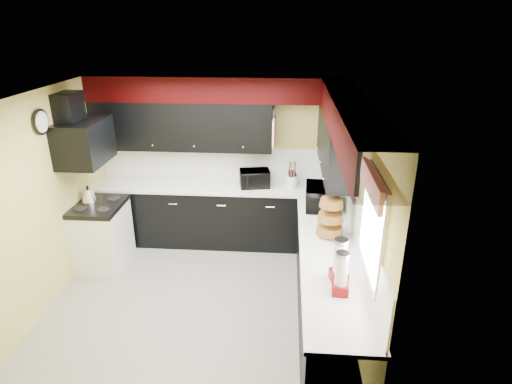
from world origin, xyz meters
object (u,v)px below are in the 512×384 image
microwave (320,197)px  utensil_crock (292,182)px  toaster_oven (255,178)px  knife_block (292,179)px  kettle (89,195)px

microwave → utensil_crock: size_ratio=3.11×
toaster_oven → microwave: (0.90, -0.67, 0.02)m
toaster_oven → knife_block: (0.54, 0.06, -0.01)m
toaster_oven → knife_block: size_ratio=1.90×
toaster_oven → knife_block: bearing=-4.7°
kettle → knife_block: bearing=14.5°
utensil_crock → knife_block: size_ratio=0.76×
knife_block → kettle: (-2.76, -0.71, -0.04)m
microwave → kettle: microwave is taller
toaster_oven → kettle: 2.31m
toaster_oven → kettle: toaster_oven is taller
microwave → knife_block: microwave is taller
knife_block → kettle: size_ratio=1.15×
knife_block → toaster_oven: bearing=177.2°
knife_block → kettle: bearing=-174.3°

